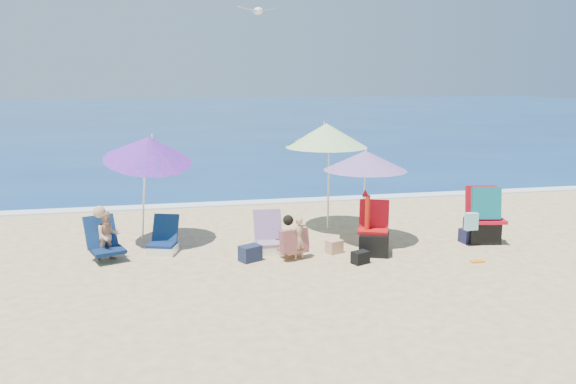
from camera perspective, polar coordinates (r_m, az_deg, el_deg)
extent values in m
plane|color=#D8BC84|center=(10.21, 2.83, -7.08)|extent=(120.00, 120.00, 0.00)
cube|color=navy|center=(54.52, -9.35, 7.72)|extent=(120.00, 80.00, 0.12)
cube|color=white|center=(15.02, -2.10, -1.00)|extent=(120.00, 0.50, 0.04)
cylinder|color=silver|center=(11.33, 7.56, -0.83)|extent=(0.04, 0.04, 1.71)
cone|color=#FF21A4|center=(11.19, 7.70, 3.12)|extent=(2.02, 2.02, 0.39)
cylinder|color=white|center=(11.18, 7.76, 3.99)|extent=(0.03, 0.03, 0.10)
cylinder|color=silver|center=(12.22, 4.03, 1.10)|extent=(0.04, 0.04, 2.12)
cone|color=#54A819|center=(12.08, 3.84, 5.64)|extent=(1.85, 1.85, 0.50)
cylinder|color=silver|center=(12.06, 3.61, 6.69)|extent=(0.04, 0.04, 0.13)
cylinder|color=white|center=(11.58, -14.14, -0.22)|extent=(0.21, 0.49, 1.90)
cone|color=#BC1AAC|center=(11.23, -13.70, 4.20)|extent=(2.17, 2.21, 0.88)
cylinder|color=white|center=(11.18, -13.39, 5.30)|extent=(0.05, 0.07, 0.13)
cylinder|color=#B81F0D|center=(10.76, 7.87, -3.18)|extent=(0.12, 0.12, 1.09)
cone|color=#B30C1E|center=(10.65, 7.69, -0.07)|extent=(0.16, 0.16, 0.14)
cube|color=#0D204C|center=(10.94, -12.43, -5.13)|extent=(0.58, 0.55, 0.06)
cube|color=#0E284F|center=(11.09, -12.07, -3.51)|extent=(0.54, 0.41, 0.51)
cube|color=white|center=(10.96, -12.34, -5.62)|extent=(0.61, 0.57, 0.15)
cube|color=#D86E4C|center=(10.72, -1.67, -5.11)|extent=(0.54, 0.47, 0.06)
cube|color=#C34557|center=(10.91, -2.02, -3.27)|extent=(0.53, 0.32, 0.56)
cube|color=white|center=(10.77, -1.91, -5.62)|extent=(0.56, 0.50, 0.17)
cube|color=#AE0E0C|center=(10.85, 8.45, -3.79)|extent=(0.70, 0.67, 0.06)
cube|color=#B30C1A|center=(10.93, 8.56, -2.18)|extent=(0.57, 0.35, 0.56)
cube|color=black|center=(10.75, 8.54, -5.14)|extent=(0.67, 0.64, 0.40)
cube|color=red|center=(11.97, 19.17, -2.62)|extent=(0.72, 0.66, 0.07)
cube|color=#B50C18|center=(12.17, 18.64, -0.86)|extent=(0.65, 0.29, 0.63)
cube|color=black|center=(12.07, 18.70, -3.67)|extent=(0.69, 0.64, 0.45)
cube|color=#097077|center=(11.73, 19.10, -1.05)|extent=(0.58, 0.30, 0.63)
cube|color=#8ACADE|center=(11.59, 17.76, -2.80)|extent=(0.25, 0.11, 0.33)
imported|color=tan|center=(10.29, 1.02, -4.62)|extent=(0.34, 0.28, 0.79)
cube|color=#460E65|center=(10.43, 0.51, -5.76)|extent=(0.55, 0.52, 0.05)
cube|color=#501074|center=(10.28, 0.63, -4.78)|extent=(0.58, 0.38, 0.40)
sphere|color=black|center=(10.32, 0.01, -2.82)|extent=(0.19, 0.19, 0.19)
imported|color=tan|center=(10.75, -17.46, -4.17)|extent=(0.52, 0.47, 0.89)
cube|color=#0B1F41|center=(10.72, -17.45, -5.61)|extent=(0.67, 0.63, 0.06)
cube|color=#0E264F|center=(10.91, -18.14, -3.76)|extent=(0.62, 0.48, 0.58)
sphere|color=tan|center=(10.67, -18.25, -1.88)|extent=(0.22, 0.22, 0.22)
cube|color=#1B233C|center=(10.30, -3.79, -6.10)|extent=(0.44, 0.40, 0.28)
cube|color=black|center=(10.97, -0.57, -5.15)|extent=(0.33, 0.25, 0.22)
cube|color=tan|center=(10.77, 4.62, -5.43)|extent=(0.34, 0.30, 0.25)
cube|color=#171834|center=(11.97, 17.61, -4.16)|extent=(0.39, 0.32, 0.27)
cube|color=black|center=(10.23, 7.20, -6.47)|extent=(0.34, 0.30, 0.22)
cube|color=orange|center=(10.77, 18.32, -6.58)|extent=(0.24, 0.11, 0.03)
ellipsoid|color=white|center=(11.57, -3.00, 17.52)|extent=(0.27, 0.40, 0.14)
cube|color=#9CA1A5|center=(11.40, -4.05, 17.71)|extent=(0.37, 0.19, 0.08)
cube|color=#96999E|center=(11.50, -1.97, 17.68)|extent=(0.37, 0.19, 0.08)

